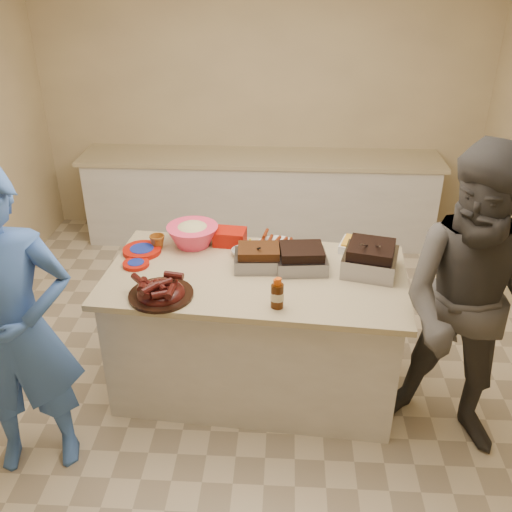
# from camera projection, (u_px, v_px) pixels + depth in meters

# --- Properties ---
(room) EXTENTS (4.50, 5.00, 2.70)m
(room) POSITION_uv_depth(u_px,v_px,m) (245.00, 371.00, 4.18)
(room) COLOR #D3BB89
(room) RESTS_ON ground
(back_counter) EXTENTS (3.60, 0.64, 0.90)m
(back_counter) POSITION_uv_depth(u_px,v_px,m) (260.00, 198.00, 5.89)
(back_counter) COLOR silver
(back_counter) RESTS_ON ground
(island) EXTENTS (1.98, 1.15, 0.91)m
(island) POSITION_uv_depth(u_px,v_px,m) (256.00, 383.00, 4.07)
(island) COLOR silver
(island) RESTS_ON ground
(rib_platter) EXTENTS (0.51, 0.51, 0.16)m
(rib_platter) POSITION_uv_depth(u_px,v_px,m) (161.00, 296.00, 3.40)
(rib_platter) COLOR #45100D
(rib_platter) RESTS_ON island
(pulled_pork_tray) EXTENTS (0.32, 0.25, 0.09)m
(pulled_pork_tray) POSITION_uv_depth(u_px,v_px,m) (259.00, 267.00, 3.71)
(pulled_pork_tray) COLOR #47230F
(pulled_pork_tray) RESTS_ON island
(brisket_tray) EXTENTS (0.34, 0.30, 0.10)m
(brisket_tray) POSITION_uv_depth(u_px,v_px,m) (301.00, 268.00, 3.69)
(brisket_tray) COLOR black
(brisket_tray) RESTS_ON island
(roasting_pan) EXTENTS (0.40, 0.40, 0.13)m
(roasting_pan) POSITION_uv_depth(u_px,v_px,m) (369.00, 271.00, 3.66)
(roasting_pan) COLOR gray
(roasting_pan) RESTS_ON island
(coleslaw_bowl) EXTENTS (0.38, 0.38, 0.24)m
(coleslaw_bowl) POSITION_uv_depth(u_px,v_px,m) (193.00, 245.00, 3.98)
(coleslaw_bowl) COLOR #FF3A62
(coleslaw_bowl) RESTS_ON island
(sausage_plate) EXTENTS (0.36, 0.36, 0.05)m
(sausage_plate) POSITION_uv_depth(u_px,v_px,m) (277.00, 246.00, 3.96)
(sausage_plate) COLOR silver
(sausage_plate) RESTS_ON island
(mac_cheese_dish) EXTENTS (0.33, 0.28, 0.07)m
(mac_cheese_dish) POSITION_uv_depth(u_px,v_px,m) (361.00, 251.00, 3.90)
(mac_cheese_dish) COLOR yellow
(mac_cheese_dish) RESTS_ON island
(bbq_bottle_a) EXTENTS (0.07, 0.07, 0.19)m
(bbq_bottle_a) POSITION_uv_depth(u_px,v_px,m) (278.00, 307.00, 3.30)
(bbq_bottle_a) COLOR #3B1A05
(bbq_bottle_a) RESTS_ON island
(bbq_bottle_b) EXTENTS (0.07, 0.07, 0.18)m
(bbq_bottle_b) POSITION_uv_depth(u_px,v_px,m) (276.00, 307.00, 3.30)
(bbq_bottle_b) COLOR #3B1A05
(bbq_bottle_b) RESTS_ON island
(mustard_bottle) EXTENTS (0.05, 0.05, 0.12)m
(mustard_bottle) POSITION_uv_depth(u_px,v_px,m) (250.00, 254.00, 3.86)
(mustard_bottle) COLOR #DBC107
(mustard_bottle) RESTS_ON island
(sauce_bowl) EXTENTS (0.15, 0.06, 0.15)m
(sauce_bowl) POSITION_uv_depth(u_px,v_px,m) (242.00, 255.00, 3.84)
(sauce_bowl) COLOR silver
(sauce_bowl) RESTS_ON island
(plate_stack_large) EXTENTS (0.28, 0.28, 0.03)m
(plate_stack_large) POSITION_uv_depth(u_px,v_px,m) (142.00, 252.00, 3.88)
(plate_stack_large) COLOR #A31107
(plate_stack_large) RESTS_ON island
(plate_stack_small) EXTENTS (0.19, 0.19, 0.02)m
(plate_stack_small) POSITION_uv_depth(u_px,v_px,m) (136.00, 266.00, 3.72)
(plate_stack_small) COLOR #A31107
(plate_stack_small) RESTS_ON island
(plastic_cup) EXTENTS (0.11, 0.11, 0.11)m
(plastic_cup) POSITION_uv_depth(u_px,v_px,m) (158.00, 248.00, 3.94)
(plastic_cup) COLOR brown
(plastic_cup) RESTS_ON island
(basket_stack) EXTENTS (0.23, 0.18, 0.11)m
(basket_stack) POSITION_uv_depth(u_px,v_px,m) (230.00, 244.00, 3.99)
(basket_stack) COLOR #A31107
(basket_stack) RESTS_ON island
(guest_blue) EXTENTS (1.08, 1.96, 0.44)m
(guest_blue) POSITION_uv_depth(u_px,v_px,m) (45.00, 453.00, 3.50)
(guest_blue) COLOR #3C66BB
(guest_blue) RESTS_ON ground
(guest_gray) EXTENTS (1.62, 2.13, 0.73)m
(guest_gray) POSITION_uv_depth(u_px,v_px,m) (448.00, 435.00, 3.64)
(guest_gray) COLOR #4C4945
(guest_gray) RESTS_ON ground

